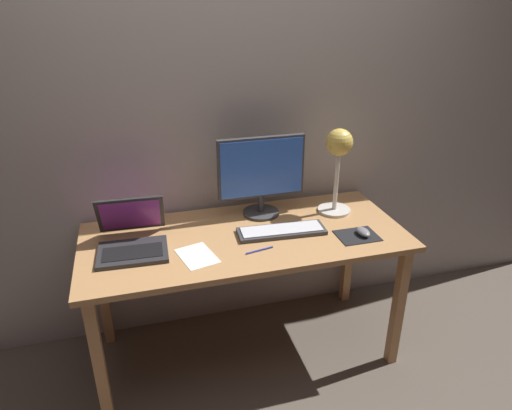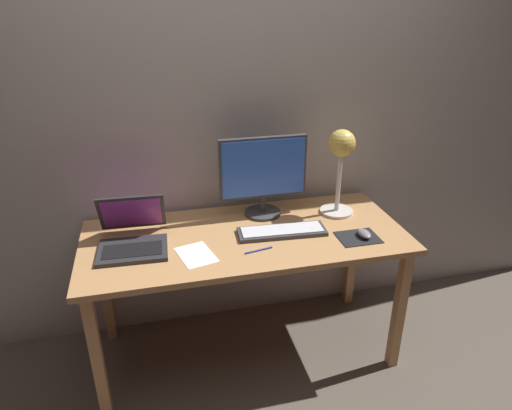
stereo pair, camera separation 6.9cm
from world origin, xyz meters
name	(u,v)px [view 1 (the left image)]	position (x,y,z in m)	size (l,w,h in m)	color
ground_plane	(246,350)	(0.00, 0.00, 0.00)	(4.80, 4.80, 0.00)	brown
back_wall	(225,105)	(0.00, 0.40, 1.30)	(4.80, 0.06, 2.60)	#A8A099
desk	(245,248)	(0.00, 0.00, 0.66)	(1.60, 0.70, 0.74)	tan
monitor	(261,173)	(0.14, 0.21, 0.98)	(0.46, 0.20, 0.43)	#38383A
keyboard_main	(282,231)	(0.18, -0.03, 0.75)	(0.45, 0.17, 0.03)	#38383A
laptop	(132,234)	(-0.54, 0.04, 0.80)	(0.33, 0.36, 0.23)	#28282B
desk_lamp	(338,154)	(0.54, 0.13, 1.07)	(0.18, 0.18, 0.46)	beige
mousepad	(357,236)	(0.53, -0.16, 0.74)	(0.20, 0.16, 0.00)	black
mouse	(363,232)	(0.56, -0.17, 0.76)	(0.06, 0.10, 0.03)	slate
paper_sheet_near_mouse	(197,256)	(-0.26, -0.14, 0.74)	(0.15, 0.21, 0.00)	white
pen	(260,250)	(0.03, -0.17, 0.74)	(0.01, 0.01, 0.14)	#2633A5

